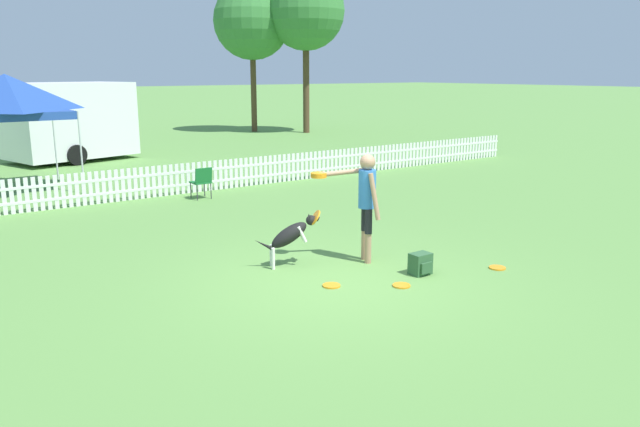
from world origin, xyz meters
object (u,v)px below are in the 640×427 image
(frisbee_near_handler, at_px, (331,286))
(frisbee_near_dog, at_px, (401,285))
(frisbee_midfield, at_px, (497,268))
(backpack_on_grass, at_px, (421,264))
(leaping_dog, at_px, (291,234))
(tree_left_grove, at_px, (306,11))
(folding_chair_green_right, at_px, (202,180))
(equipment_trailer, at_px, (70,120))
(handler_person, at_px, (364,194))
(canopy_tent_main, at_px, (7,96))
(tree_right_grove, at_px, (252,21))

(frisbee_near_handler, xyz_separation_m, frisbee_near_dog, (0.83, -0.59, 0.00))
(frisbee_near_handler, distance_m, frisbee_midfield, 2.77)
(backpack_on_grass, bearing_deg, frisbee_near_handler, 166.09)
(leaping_dog, height_order, backpack_on_grass, leaping_dog)
(tree_left_grove, bearing_deg, folding_chair_green_right, -133.11)
(equipment_trailer, height_order, tree_left_grove, tree_left_grove)
(frisbee_near_handler, height_order, frisbee_near_dog, same)
(equipment_trailer, bearing_deg, handler_person, -101.95)
(frisbee_near_handler, relative_size, equipment_trailer, 0.05)
(canopy_tent_main, bearing_deg, backpack_on_grass, -71.38)
(frisbee_near_handler, distance_m, tree_right_grove, 24.59)
(frisbee_near_handler, relative_size, tree_right_grove, 0.04)
(equipment_trailer, distance_m, tree_right_grove, 12.58)
(frisbee_midfield, distance_m, tree_left_grove, 23.32)
(frisbee_near_dog, bearing_deg, leaping_dog, 114.09)
(tree_right_grove, bearing_deg, frisbee_near_dog, -114.84)
(tree_right_grove, bearing_deg, folding_chair_green_right, -124.05)
(frisbee_near_dog, height_order, canopy_tent_main, canopy_tent_main)
(folding_chair_green_right, xyz_separation_m, tree_right_grove, (9.73, 14.41, 5.01))
(frisbee_near_dog, distance_m, folding_chair_green_right, 7.53)
(folding_chair_green_right, bearing_deg, tree_right_grove, -123.92)
(leaping_dog, distance_m, frisbee_near_handler, 1.25)
(leaping_dog, height_order, tree_right_grove, tree_right_grove)
(equipment_trailer, bearing_deg, frisbee_near_handler, -106.28)
(tree_right_grove, bearing_deg, equipment_trailer, -151.85)
(frisbee_near_dog, relative_size, tree_left_grove, 0.03)
(folding_chair_green_right, height_order, equipment_trailer, equipment_trailer)
(frisbee_near_dog, distance_m, canopy_tent_main, 11.86)
(frisbee_midfield, bearing_deg, frisbee_near_dog, 171.51)
(backpack_on_grass, distance_m, tree_left_grove, 23.41)
(canopy_tent_main, xyz_separation_m, tree_right_grove, (13.22, 10.72, 3.04))
(leaping_dog, xyz_separation_m, canopy_tent_main, (-2.31, 9.46, 1.90))
(frisbee_near_dog, height_order, backpack_on_grass, backpack_on_grass)
(frisbee_near_dog, bearing_deg, backpack_on_grass, 21.02)
(frisbee_near_dog, xyz_separation_m, frisbee_midfield, (1.81, -0.27, 0.00))
(frisbee_midfield, distance_m, canopy_tent_main, 12.69)
(backpack_on_grass, xyz_separation_m, folding_chair_green_right, (-0.20, 7.27, 0.30))
(handler_person, bearing_deg, equipment_trailer, 25.56)
(handler_person, bearing_deg, tree_left_grove, -9.12)
(frisbee_near_dog, relative_size, tree_right_grove, 0.04)
(equipment_trailer, distance_m, tree_left_grove, 13.61)
(frisbee_near_dog, relative_size, backpack_on_grass, 0.78)
(frisbee_midfield, height_order, tree_left_grove, tree_left_grove)
(tree_right_grove, bearing_deg, canopy_tent_main, -140.98)
(handler_person, relative_size, backpack_on_grass, 5.28)
(frisbee_near_dog, relative_size, frisbee_midfield, 1.00)
(frisbee_near_handler, distance_m, frisbee_near_dog, 1.02)
(frisbee_near_handler, bearing_deg, tree_right_grove, 62.77)
(backpack_on_grass, height_order, canopy_tent_main, canopy_tent_main)
(handler_person, height_order, frisbee_near_handler, handler_person)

